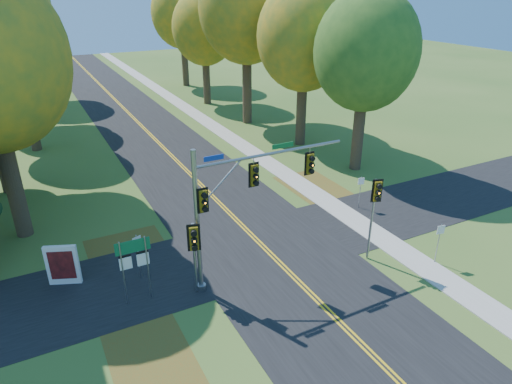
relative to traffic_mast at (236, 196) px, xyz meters
name	(u,v)px	position (x,y,z in m)	size (l,w,h in m)	color
ground	(282,265)	(2.43, 0.04, -4.38)	(160.00, 160.00, 0.00)	#365A1F
road_main	(282,265)	(2.43, 0.04, -4.37)	(8.00, 160.00, 0.02)	black
road_cross	(263,246)	(2.43, 2.04, -4.37)	(60.00, 6.00, 0.02)	black
centerline_left	(280,265)	(2.33, 0.04, -4.35)	(0.10, 160.00, 0.01)	gold
centerline_right	(284,264)	(2.53, 0.04, -4.35)	(0.10, 160.00, 0.01)	gold
sidewalk_east	(378,236)	(8.63, 0.04, -4.35)	(1.60, 160.00, 0.06)	#9E998E
leaf_patch_w_near	(132,259)	(-4.07, 4.04, -4.37)	(4.00, 6.00, 0.00)	brown
leaf_patch_e	(324,194)	(9.23, 6.04, -4.37)	(3.50, 8.00, 0.00)	brown
leaf_patch_w_far	(150,357)	(-5.07, -2.96, -4.37)	(3.00, 5.00, 0.00)	brown
tree_e_a	(366,52)	(14.00, 8.81, 4.15)	(7.20, 7.20, 12.73)	#38281C
tree_e_b	(305,37)	(13.40, 15.61, 4.52)	(7.60, 7.60, 13.33)	#38281C
tree_w_c	(17,52)	(-7.10, 24.51, 3.57)	(6.80, 6.80, 11.91)	#38281C
tree_e_c	(247,8)	(12.32, 23.73, 6.28)	(8.80, 8.80, 15.79)	#38281C
tree_w_d	(2,19)	(-7.69, 33.22, 5.40)	(8.20, 8.20, 14.56)	#38281C
tree_e_d	(205,28)	(11.70, 32.91, 3.86)	(7.00, 7.00, 12.32)	#38281C
tree_w_e	(12,9)	(-6.49, 44.12, 5.70)	(8.40, 8.40, 14.97)	#38281C
tree_e_e	(182,13)	(12.91, 43.62, 4.81)	(7.80, 7.80, 13.74)	#38281C
traffic_mast	(236,196)	(0.00, 0.00, 0.00)	(7.51, 0.67, 6.81)	gray
east_signal_pole	(376,200)	(6.57, -1.59, -0.97)	(0.50, 0.60, 4.49)	gray
ped_signal_pole	(194,243)	(-2.13, -0.18, -1.69)	(0.56, 0.66, 3.61)	gray
route_sign_cluster	(134,258)	(-4.57, 0.56, -2.15)	(1.48, 0.11, 3.16)	gray
info_kiosk	(63,265)	(-7.30, 3.41, -3.37)	(1.43, 0.74, 2.02)	white
reg_sign_e_north	(361,187)	(9.93, 3.36, -2.94)	(0.40, 0.12, 2.10)	gray
reg_sign_e_south	(439,237)	(9.39, -3.30, -2.87)	(0.42, 0.10, 2.20)	gray
reg_sign_w	(138,249)	(-4.06, 2.23, -2.78)	(0.43, 0.19, 2.33)	gray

